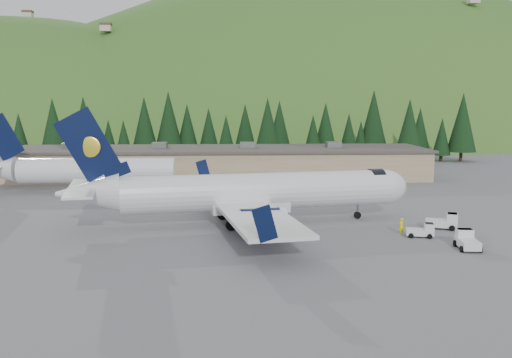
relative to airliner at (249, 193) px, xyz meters
The scene contains 10 objects.
ground 3.52m from the airliner, 10.12° to the left, with size 600.00×600.00×0.00m, color slate.
airliner is the anchor object (origin of this frame).
second_airliner 32.57m from the airliner, 137.04° to the left, with size 27.50×11.00×10.05m.
baggage_tug_a 18.12m from the airliner, 22.34° to the right, with size 2.80×2.01×1.37m.
baggage_tug_b 20.47m from the airliner, ahead, with size 3.45×2.66×1.66m.
baggage_tug_c 22.30m from the airliner, 30.76° to the right, with size 2.12×3.19×1.62m.
terminal_building 38.40m from the airliner, 95.86° to the left, with size 71.00×17.00×6.10m.
ramp_worker 16.07m from the airliner, 20.54° to the right, with size 0.59×0.39×1.62m, color #FEFB00.
tree_line 62.17m from the airliner, 91.83° to the left, with size 111.76×18.80×14.41m.
hills 231.23m from the airliner, 75.31° to the left, with size 614.00×330.00×300.00m.
Camera 1 is at (-3.12, -59.98, 12.94)m, focal length 40.00 mm.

